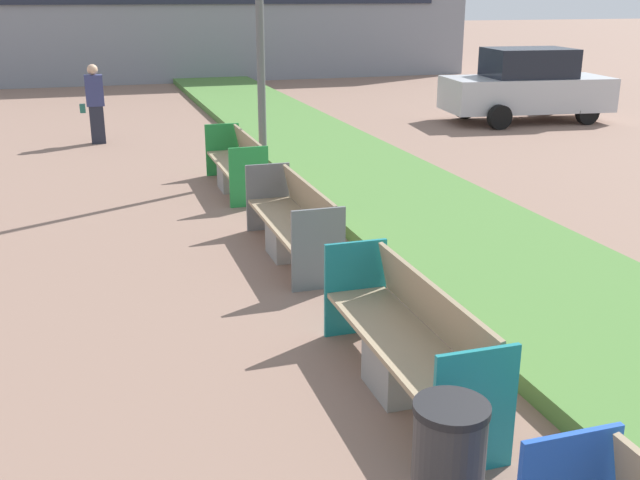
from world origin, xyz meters
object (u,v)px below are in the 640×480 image
bench_teal_frame (409,349)px  bench_grey_frame (294,227)px  parked_car_distant (527,86)px  pedestrian_walking (95,104)px  litter_bin (448,471)px  bench_green_frame (237,168)px

bench_teal_frame → bench_grey_frame: bearing=90.0°
bench_grey_frame → parked_car_distant: parked_car_distant is taller
pedestrian_walking → bench_grey_frame: bearing=-75.9°
bench_grey_frame → parked_car_distant: (8.56, 8.38, 0.54)m
litter_bin → parked_car_distant: (9.05, 13.64, 0.46)m
bench_green_frame → parked_car_distant: bearing=29.4°
bench_green_frame → pedestrian_walking: (-2.15, 4.99, 0.50)m
bench_grey_frame → bench_green_frame: same height
bench_teal_frame → litter_bin: (-0.50, -1.69, 0.08)m
pedestrian_walking → parked_car_distant: bearing=-1.0°
bench_green_frame → parked_car_distant: (8.56, 4.81, 0.54)m
bench_teal_frame → parked_car_distant: parked_car_distant is taller
bench_grey_frame → bench_green_frame: 3.57m
bench_teal_frame → parked_car_distant: bearing=54.4°
bench_teal_frame → parked_car_distant: (8.56, 11.94, 0.54)m
litter_bin → pedestrian_walking: (-1.65, 13.82, 0.43)m
bench_teal_frame → pedestrian_walking: size_ratio=1.39×
bench_green_frame → pedestrian_walking: 5.46m
bench_teal_frame → bench_green_frame: bearing=90.0°
bench_green_frame → parked_car_distant: 9.83m
litter_bin → parked_car_distant: size_ratio=0.21×
litter_bin → parked_car_distant: bearing=56.4°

